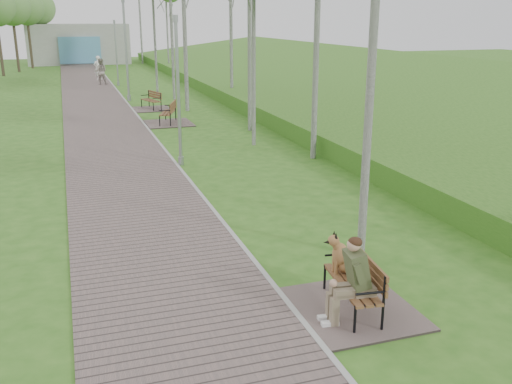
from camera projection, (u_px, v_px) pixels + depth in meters
ground at (220, 220)px, 13.78m from camera, size 120.00×120.00×0.00m
walkway at (94, 102)px, 32.75m from camera, size 3.50×67.00×0.04m
kerb at (125, 100)px, 33.27m from camera, size 0.10×67.00×0.05m
embankment at (323, 95)px, 35.54m from camera, size 14.00×70.00×1.60m
building_north at (79, 44)px, 58.97m from camera, size 10.00×5.20×4.00m
bench_main at (350, 286)px, 9.34m from camera, size 1.93×2.14×1.68m
bench_second at (168, 119)px, 26.05m from camera, size 2.05×2.28×1.26m
bench_third at (151, 105)px, 30.09m from camera, size 1.89×2.10×1.16m
lamp_post_near at (179, 98)px, 18.22m from camera, size 0.18×0.18×4.75m
lamp_post_second at (126, 54)px, 32.42m from camera, size 0.22×0.22×5.72m
lamp_post_third at (116, 55)px, 40.02m from camera, size 0.17×0.17×4.49m
pedestrian_near at (98, 68)px, 43.58m from camera, size 0.79×0.64×1.86m
pedestrian_far at (101, 72)px, 40.76m from camera, size 1.00×0.83×1.86m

